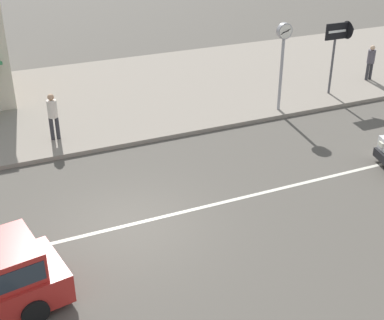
{
  "coord_description": "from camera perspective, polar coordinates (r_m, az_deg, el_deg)",
  "views": [
    {
      "loc": [
        -3.29,
        -11.65,
        8.15
      ],
      "look_at": [
        2.51,
        1.39,
        0.8
      ],
      "focal_mm": 50.0,
      "sensor_mm": 36.0,
      "label": 1
    }
  ],
  "objects": [
    {
      "name": "pedestrian_mid_kerb",
      "position": [
        26.02,
        18.54,
        10.09
      ],
      "size": [
        0.34,
        0.34,
        1.6
      ],
      "color": "#333338",
      "rests_on": "kerb_strip"
    },
    {
      "name": "street_clock",
      "position": [
        21.02,
        9.69,
        11.8
      ],
      "size": [
        0.61,
        0.22,
        3.45
      ],
      "color": "#9E9EA3",
      "rests_on": "kerb_strip"
    },
    {
      "name": "pedestrian_near_clock",
      "position": [
        19.17,
        -14.63,
        4.86
      ],
      "size": [
        0.34,
        0.34,
        1.69
      ],
      "color": "#333338",
      "rests_on": "kerb_strip"
    },
    {
      "name": "ground_plane",
      "position": [
        14.6,
        -6.85,
        -6.93
      ],
      "size": [
        160.0,
        160.0,
        0.0
      ],
      "primitive_type": "plane",
      "color": "#544F47"
    },
    {
      "name": "arrow_signboard",
      "position": [
        23.61,
        16.18,
        12.86
      ],
      "size": [
        1.43,
        0.74,
        3.06
      ],
      "color": "#4C4C51",
      "rests_on": "kerb_strip"
    },
    {
      "name": "kerb_strip",
      "position": [
        23.01,
        -14.27,
        5.84
      ],
      "size": [
        68.0,
        10.0,
        0.15
      ],
      "primitive_type": "cube",
      "color": "gray",
      "rests_on": "ground"
    },
    {
      "name": "lane_centre_stripe",
      "position": [
        14.59,
        -6.85,
        -6.92
      ],
      "size": [
        50.4,
        0.14,
        0.01
      ],
      "primitive_type": "cube",
      "color": "silver",
      "rests_on": "ground"
    }
  ]
}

